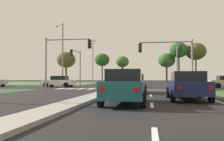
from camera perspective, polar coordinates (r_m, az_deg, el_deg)
ground_plane at (r=31.61m, az=2.50°, el=-3.94°), size 200.00×200.00×0.00m
grass_verge_far_left at (r=62.94m, az=-18.69°, el=-2.76°), size 35.00×35.00×0.01m
median_island_near at (r=12.91m, az=-6.61°, el=-6.78°), size 1.20×22.00×0.14m
median_island_far at (r=56.52m, az=5.22°, el=-2.90°), size 1.20×36.00×0.14m
lane_dash_near at (r=5.15m, az=10.09°, el=-15.17°), size 0.14×2.00×0.01m
lane_dash_second at (r=11.07m, az=9.30°, el=-7.94°), size 0.14×2.00×0.01m
lane_dash_third at (r=17.05m, az=9.07°, el=-5.76°), size 0.14×2.00×0.01m
edge_line_right at (r=13.90m, az=23.22°, el=-6.56°), size 0.14×24.00×0.01m
stop_bar_near at (r=24.44m, az=9.65°, el=-4.54°), size 6.40×0.50×0.01m
crosswalk_bar_near at (r=28.00m, az=-11.84°, el=-4.17°), size 0.70×2.80×0.01m
crosswalk_bar_second at (r=27.62m, az=-9.60°, el=-4.22°), size 0.70×2.80×0.01m
crosswalk_bar_third at (r=27.28m, az=-7.30°, el=-4.26°), size 0.70×2.80×0.01m
crosswalk_bar_fourth at (r=26.99m, az=-4.94°, el=-4.30°), size 0.70×2.80×0.01m
crosswalk_bar_fifth at (r=26.74m, az=-2.54°, el=-4.32°), size 0.70×2.80×0.01m
crosswalk_bar_sixth at (r=26.55m, az=-0.10°, el=-4.35°), size 0.70×2.80×0.01m
car_maroon_near at (r=19.55m, az=5.22°, el=-3.04°), size 1.94×4.23×1.49m
car_white_second at (r=32.73m, az=-12.33°, el=-2.50°), size 4.25×2.09×1.48m
car_blue_third at (r=33.05m, az=2.81°, el=-2.42°), size 4.56×2.06×1.61m
car_teal_fourth at (r=11.34m, az=3.06°, el=-3.75°), size 1.94×4.58×1.59m
car_grey_fifth at (r=64.01m, az=3.48°, el=-2.11°), size 1.95×4.39×1.59m
car_navy_eighth at (r=13.97m, az=17.22°, el=-3.36°), size 2.05×4.42×1.55m
traffic_signal_near_left at (r=26.56m, az=-11.45°, el=4.02°), size 5.16×0.32×5.55m
traffic_signal_far_right at (r=36.94m, az=15.19°, el=2.68°), size 0.32×4.13×5.92m
traffic_signal_far_left at (r=37.94m, az=-8.21°, el=2.24°), size 0.32×4.91×5.54m
traffic_signal_near_right at (r=25.01m, az=13.52°, el=3.66°), size 5.41×0.32×5.05m
street_lamp_second at (r=35.98m, az=-11.62°, el=4.50°), size 1.80×1.56×9.14m
street_lamp_third at (r=54.18m, az=-4.47°, el=2.76°), size 0.56×2.46×9.80m
treeline_near at (r=66.23m, az=-10.69°, el=2.46°), size 4.96×4.96×8.18m
treeline_second at (r=66.60m, az=-2.32°, el=2.50°), size 4.06×4.06×7.92m
treeline_third at (r=62.62m, az=2.45°, el=2.00°), size 3.32×3.32×6.80m
treeline_fourth at (r=64.38m, az=12.65°, el=2.35°), size 4.40×4.40×7.69m
treeline_fifth at (r=62.59m, az=15.35°, el=4.59°), size 4.50×4.50×10.03m
treeline_sixth at (r=63.80m, az=19.02°, el=4.24°), size 5.04×5.04×9.93m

